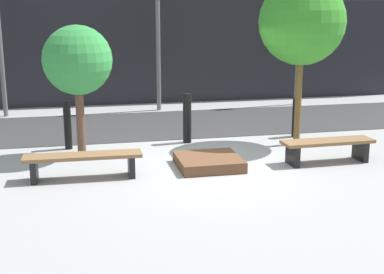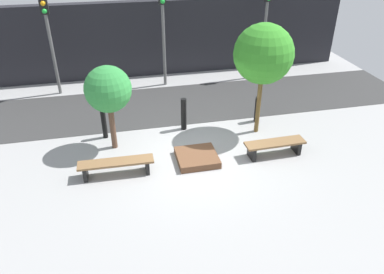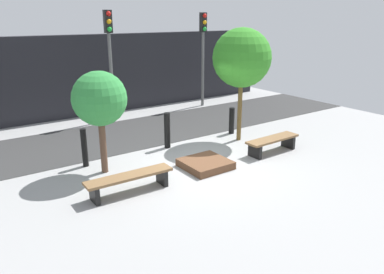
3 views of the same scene
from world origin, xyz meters
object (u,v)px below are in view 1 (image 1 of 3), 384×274
at_px(bench_right, 327,146).
at_px(traffic_light_mid_west, 158,12).
at_px(bollard_center, 296,118).
at_px(traffic_light_mid_east, 300,14).
at_px(bench_left, 83,161).
at_px(tree_behind_left_bench, 78,61).
at_px(tree_behind_right_bench, 302,22).
at_px(bollard_left, 187,118).
at_px(bollard_far_left, 68,125).
at_px(planter_bed, 209,162).

bearing_deg(bench_right, traffic_light_mid_west, 109.43).
bearing_deg(bollard_center, bench_right, -97.08).
distance_m(bollard_center, traffic_light_mid_east, 4.75).
distance_m(bench_left, tree_behind_left_bench, 2.10).
height_order(bench_right, bollard_center, bollard_center).
distance_m(bench_left, bollard_center, 5.19).
distance_m(bench_left, tree_behind_right_bench, 5.22).
bearing_deg(tree_behind_left_bench, bollard_left, 16.16).
distance_m(bollard_far_left, traffic_light_mid_east, 8.00).
bearing_deg(bollard_center, tree_behind_right_bench, -111.63).
distance_m(bench_right, bollard_center, 2.10).
bearing_deg(bollard_far_left, traffic_light_mid_east, 29.96).
height_order(bench_left, traffic_light_mid_west, traffic_light_mid_west).
bearing_deg(bench_left, tree_behind_left_bench, 91.34).
xyz_separation_m(tree_behind_left_bench, traffic_light_mid_east, (6.41, 4.50, 0.81)).
height_order(planter_bed, tree_behind_left_bench, tree_behind_left_bench).
xyz_separation_m(planter_bed, tree_behind_right_bench, (2.25, 1.23, 2.45)).
height_order(bench_right, traffic_light_mid_west, traffic_light_mid_west).
distance_m(tree_behind_left_bench, bollard_center, 5.00).
height_order(bench_left, bollard_far_left, bollard_far_left).
xyz_separation_m(bench_left, bench_right, (4.49, -0.00, -0.00)).
height_order(bollard_far_left, bollard_left, bollard_left).
distance_m(tree_behind_left_bench, tree_behind_right_bench, 4.55).
height_order(bench_right, planter_bed, bench_right).
distance_m(planter_bed, traffic_light_mid_west, 6.29).
height_order(bollard_left, traffic_light_mid_east, traffic_light_mid_east).
distance_m(bench_right, bollard_far_left, 5.19).
bearing_deg(bench_left, bollard_center, 24.98).
xyz_separation_m(bench_right, planter_bed, (-2.25, 0.20, -0.22)).
bearing_deg(bollard_left, bench_right, -42.80).
xyz_separation_m(bench_left, traffic_light_mid_west, (2.25, 5.92, 2.40)).
bearing_deg(planter_bed, bollard_left, 90.00).
relative_size(bench_left, bollard_center, 2.29).
xyz_separation_m(bench_left, bollard_far_left, (-0.26, 2.08, 0.19)).
xyz_separation_m(tree_behind_left_bench, bollard_far_left, (-0.26, 0.65, -1.36)).
relative_size(bench_right, bollard_center, 2.02).
height_order(planter_bed, traffic_light_mid_west, traffic_light_mid_west).
xyz_separation_m(bollard_far_left, bollard_left, (2.50, 0.00, 0.03)).
bearing_deg(bench_right, bench_left, 178.66).
xyz_separation_m(bollard_left, bollard_center, (2.50, 0.00, -0.10)).
relative_size(tree_behind_left_bench, bollard_left, 2.37).
bearing_deg(tree_behind_left_bench, bollard_far_left, 111.63).
xyz_separation_m(bench_left, planter_bed, (2.25, 0.20, -0.22)).
xyz_separation_m(tree_behind_right_bench, traffic_light_mid_east, (1.92, 4.50, 0.12)).
bearing_deg(traffic_light_mid_west, bollard_left, -90.00).
relative_size(tree_behind_right_bench, traffic_light_mid_east, 0.89).
relative_size(bench_left, planter_bed, 1.76).
distance_m(tree_behind_left_bench, traffic_light_mid_east, 7.87).
bearing_deg(bollard_center, traffic_light_mid_west, 123.08).
xyz_separation_m(bollard_center, traffic_light_mid_east, (1.66, 3.84, 2.24)).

